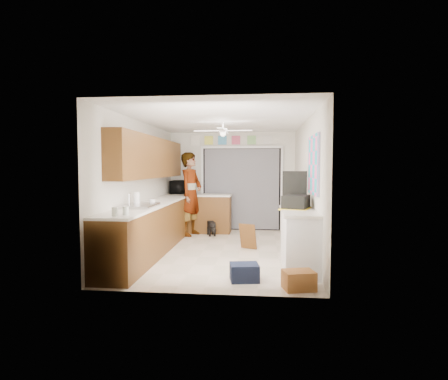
{
  "coord_description": "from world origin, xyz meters",
  "views": [
    {
      "loc": [
        0.75,
        -7.12,
        1.62
      ],
      "look_at": [
        0.0,
        0.4,
        1.15
      ],
      "focal_mm": 30.0,
      "sensor_mm": 36.0,
      "label": 1
    }
  ],
  "objects": [
    {
      "name": "right_counter_base",
      "position": [
        1.35,
        -1.2,
        0.45
      ],
      "size": [
        0.5,
        1.4,
        0.9
      ],
      "primitive_type": "cube",
      "color": "white",
      "rests_on": "floor"
    },
    {
      "name": "paper_towel_roll",
      "position": [
        -1.42,
        -0.81,
        1.06
      ],
      "size": [
        0.11,
        0.11,
        0.24
      ],
      "primitive_type": "cylinder",
      "rotation": [
        0.0,
        0.0,
        0.02
      ],
      "color": "white",
      "rests_on": "left_countertop"
    },
    {
      "name": "wall_front",
      "position": [
        0.0,
        -2.5,
        1.25
      ],
      "size": [
        3.2,
        0.0,
        3.2
      ],
      "primitive_type": "plane",
      "rotation": [
        -1.57,
        0.0,
        0.0
      ],
      "color": "beige",
      "rests_on": "ground"
    },
    {
      "name": "dog",
      "position": [
        -0.42,
        1.55,
        0.19
      ],
      "size": [
        0.35,
        0.52,
        0.38
      ],
      "primitive_type": "cube",
      "rotation": [
        0.0,
        0.0,
        0.33
      ],
      "color": "black",
      "rests_on": "floor"
    },
    {
      "name": "header_frame_3",
      "position": [
        0.5,
        2.47,
        2.3
      ],
      "size": [
        0.22,
        0.02,
        0.22
      ],
      "primitive_type": "cube",
      "color": "#83BE6C",
      "rests_on": "wall_back"
    },
    {
      "name": "suitcase_lid",
      "position": [
        1.32,
        -0.63,
        1.3
      ],
      "size": [
        0.41,
        0.16,
        0.5
      ],
      "primitive_type": "cube",
      "rotation": [
        0.0,
        0.0,
        -0.31
      ],
      "color": "black",
      "rests_on": "suitcase"
    },
    {
      "name": "left_countertop",
      "position": [
        -1.29,
        0.0,
        0.92
      ],
      "size": [
        0.62,
        4.8,
        0.04
      ],
      "primitive_type": "cube",
      "color": "white",
      "rests_on": "left_base_cabinets"
    },
    {
      "name": "jar_b",
      "position": [
        -1.25,
        -2.2,
        1.0
      ],
      "size": [
        0.09,
        0.09,
        0.13
      ],
      "primitive_type": "cylinder",
      "rotation": [
        0.0,
        0.0,
        -0.1
      ],
      "color": "silver",
      "rests_on": "left_countertop"
    },
    {
      "name": "header_frame_0",
      "position": [
        -0.6,
        2.47,
        2.3
      ],
      "size": [
        0.22,
        0.02,
        0.22
      ],
      "primitive_type": "cube",
      "color": "#DCDF4A",
      "rests_on": "wall_back"
    },
    {
      "name": "curtain_panel",
      "position": [
        0.25,
        2.43,
        1.05
      ],
      "size": [
        1.9,
        0.03,
        2.05
      ],
      "primitive_type": "cube",
      "color": "slate",
      "rests_on": "wall_back"
    },
    {
      "name": "suitcase_rim",
      "position": [
        1.32,
        -0.92,
        0.94
      ],
      "size": [
        0.6,
        0.69,
        0.02
      ],
      "primitive_type": "cube",
      "rotation": [
        0.0,
        0.0,
        -0.31
      ],
      "color": "yellow",
      "rests_on": "suitcase"
    },
    {
      "name": "cabinet_door_panel",
      "position": [
        0.49,
        0.16,
        0.26
      ],
      "size": [
        0.36,
        0.26,
        0.5
      ],
      "primitive_type": "cube",
      "rotation": [
        0.21,
        0.0,
        -0.43
      ],
      "color": "brown",
      "rests_on": "floor"
    },
    {
      "name": "header_frame_2",
      "position": [
        0.1,
        2.47,
        2.3
      ],
      "size": [
        0.22,
        0.02,
        0.22
      ],
      "primitive_type": "cube",
      "color": "#C94B6B",
      "rests_on": "wall_back"
    },
    {
      "name": "faucet",
      "position": [
        -1.48,
        -1.0,
        1.05
      ],
      "size": [
        0.03,
        0.03,
        0.22
      ],
      "primitive_type": "cylinder",
      "color": "silver",
      "rests_on": "left_countertop"
    },
    {
      "name": "wall_left",
      "position": [
        -1.6,
        0.0,
        1.25
      ],
      "size": [
        0.0,
        5.0,
        5.0
      ],
      "primitive_type": "plane",
      "rotation": [
        1.57,
        0.0,
        1.57
      ],
      "color": "beige",
      "rests_on": "ground"
    },
    {
      "name": "sink_basin",
      "position": [
        -1.29,
        -1.0,
        0.95
      ],
      "size": [
        0.5,
        0.76,
        0.06
      ],
      "primitive_type": "cube",
      "color": "silver",
      "rests_on": "left_countertop"
    },
    {
      "name": "ceiling_fan",
      "position": [
        0.0,
        0.2,
        2.32
      ],
      "size": [
        1.14,
        1.14,
        0.24
      ],
      "primitive_type": "cube",
      "color": "white",
      "rests_on": "ceiling"
    },
    {
      "name": "ceiling",
      "position": [
        0.0,
        0.0,
        2.5
      ],
      "size": [
        5.0,
        5.0,
        0.0
      ],
      "primitive_type": "plane",
      "rotation": [
        3.14,
        0.0,
        0.0
      ],
      "color": "white",
      "rests_on": "ground"
    },
    {
      "name": "floor",
      "position": [
        0.0,
        0.0,
        0.0
      ],
      "size": [
        5.0,
        5.0,
        0.0
      ],
      "primitive_type": "plane",
      "color": "beige",
      "rests_on": "ground"
    },
    {
      "name": "jar_a",
      "position": [
        -1.15,
        -2.05,
        1.0
      ],
      "size": [
        0.11,
        0.11,
        0.12
      ],
      "primitive_type": "cylinder",
      "rotation": [
        0.0,
        0.0,
        0.37
      ],
      "color": "silver",
      "rests_on": "left_countertop"
    },
    {
      "name": "wall_right",
      "position": [
        1.6,
        0.0,
        1.25
      ],
      "size": [
        0.0,
        5.0,
        5.0
      ],
      "primitive_type": "plane",
      "rotation": [
        1.57,
        0.0,
        -1.57
      ],
      "color": "beige",
      "rests_on": "ground"
    },
    {
      "name": "suitcase",
      "position": [
        1.32,
        -0.92,
        1.05
      ],
      "size": [
        0.51,
        0.59,
        0.21
      ],
      "primitive_type": "cube",
      "rotation": [
        0.0,
        0.0,
        -0.31
      ],
      "color": "black",
      "rests_on": "right_counter_top"
    },
    {
      "name": "navy_crate",
      "position": [
        0.52,
        -1.89,
        0.12
      ],
      "size": [
        0.45,
        0.39,
        0.24
      ],
      "primitive_type": "cube",
      "rotation": [
        0.0,
        0.0,
        0.17
      ],
      "color": "black",
      "rests_on": "floor"
    },
    {
      "name": "abstract_painting",
      "position": [
        1.58,
        -1.0,
        1.65
      ],
      "size": [
        0.03,
        1.15,
        0.95
      ],
      "primitive_type": "cube",
      "color": "pink",
      "rests_on": "wall_right"
    },
    {
      "name": "door_trim_right",
      "position": [
        1.27,
        2.44,
        1.05
      ],
      "size": [
        0.06,
        0.04,
        2.1
      ],
      "primitive_type": "cube",
      "color": "white",
      "rests_on": "wall_back"
    },
    {
      "name": "cup",
      "position": [
        -1.21,
        -0.54,
        0.99
      ],
      "size": [
        0.13,
        0.13,
        0.09
      ],
      "primitive_type": "imported",
      "rotation": [
        0.0,
        0.0,
        0.15
      ],
      "color": "white",
      "rests_on": "left_countertop"
    },
    {
      "name": "upper_cabinets",
      "position": [
        -1.44,
        0.2,
        1.8
      ],
      "size": [
        0.32,
        4.0,
        0.8
      ],
      "primitive_type": "cube",
      "color": "brown",
      "rests_on": "wall_left"
    },
    {
      "name": "route66_sign",
      "position": [
        -0.95,
        2.47,
        2.3
      ],
      "size": [
        0.22,
        0.02,
        0.26
      ],
      "primitive_type": "cube",
      "color": "silver",
      "rests_on": "wall_back"
    },
    {
      "name": "header_frame_1",
      "position": [
        -0.25,
        2.47,
        2.3
      ],
      "size": [
        0.22,
        0.02,
        0.22
      ],
      "primitive_type": "cube",
      "color": "#4B9ACA",
      "rests_on": "wall_back"
    },
    {
      "name": "man",
      "position": [
        -0.9,
        1.55,
        0.98
      ],
      "size": [
        0.67,
        0.82,
        1.96
      ],
      "primitive_type": "imported",
      "rotation": [
        0.0,
        0.0,
        1.25
      ],
      "color": "white",
      "rests_on": "floor"
    },
    {
      "name": "peninsula_base",
      "position": [
        -0.5,
        2.0,
        0.45
      ],
      "size": [
        1.0,
        0.6,
        0.9
      ],
      "primitive_type": "cube",
      "color": "brown",
      "rests_on": "floor"
    },
    {
      "name": "cardboard_box",
      "position": [
        1.25,
        -2.2,
        0.13
      ],
      "size": [
        0.46,
        0.39,
        0.25
      ],
      "primitive_type": "cube",
      "rotation": [
        0.0,
        0.0,
        0.25
      ],
      "color": "#AA6835",
      "rests_on": "floor"
    },
    {
      "name": "header_frame_4",
      "position": [
        0.9,
        2.47,
        2.3
      ],
      "size": [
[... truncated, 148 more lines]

